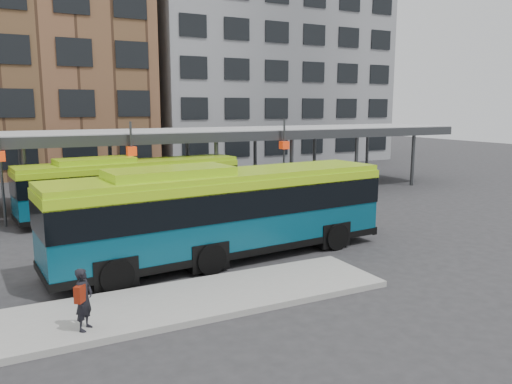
{
  "coord_description": "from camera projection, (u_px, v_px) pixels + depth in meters",
  "views": [
    {
      "loc": [
        -8.82,
        -15.86,
        5.52
      ],
      "look_at": [
        1.03,
        3.58,
        1.8
      ],
      "focal_mm": 35.0,
      "sensor_mm": 36.0,
      "label": 1
    }
  ],
  "objects": [
    {
      "name": "pedestrian",
      "position": [
        84.0,
        299.0,
        12.0
      ],
      "size": [
        0.63,
        0.67,
        1.54
      ],
      "rotation": [
        0.0,
        0.0,
        0.93
      ],
      "color": "black",
      "rests_on": "boarding_island"
    },
    {
      "name": "ground",
      "position": [
        275.0,
        255.0,
        18.8
      ],
      "size": [
        120.0,
        120.0,
        0.0
      ],
      "primitive_type": "plane",
      "color": "#28282B",
      "rests_on": "ground"
    },
    {
      "name": "bus_front",
      "position": [
        224.0,
        210.0,
        18.1
      ],
      "size": [
        12.89,
        3.81,
        3.5
      ],
      "rotation": [
        0.0,
        0.0,
        0.09
      ],
      "color": "#073F55",
      "rests_on": "ground"
    },
    {
      "name": "bus_rear",
      "position": [
        132.0,
        185.0,
        25.48
      ],
      "size": [
        11.35,
        3.63,
        3.08
      ],
      "rotation": [
        0.0,
        0.0,
        0.12
      ],
      "color": "#073F55",
      "rests_on": "ground"
    },
    {
      "name": "bike_rack",
      "position": [
        345.0,
        181.0,
        34.69
      ],
      "size": [
        4.24,
        1.41,
        1.0
      ],
      "color": "slate",
      "rests_on": "ground"
    },
    {
      "name": "building_grey",
      "position": [
        261.0,
        64.0,
        52.39
      ],
      "size": [
        24.0,
        14.0,
        20.0
      ],
      "primitive_type": "cube",
      "color": "slate",
      "rests_on": "ground"
    },
    {
      "name": "canopy",
      "position": [
        169.0,
        135.0,
        29.44
      ],
      "size": [
        40.0,
        6.53,
        4.8
      ],
      "color": "#999B9E",
      "rests_on": "ground"
    },
    {
      "name": "boarding_island",
      "position": [
        152.0,
        307.0,
        13.7
      ],
      "size": [
        14.0,
        3.0,
        0.18
      ],
      "primitive_type": "cube",
      "color": "gray",
      "rests_on": "ground"
    }
  ]
}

